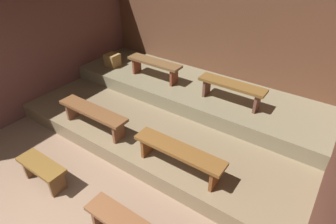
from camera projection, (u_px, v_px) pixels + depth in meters
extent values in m
cube|color=#7E634D|center=(147.00, 150.00, 5.01)|extent=(6.18, 5.59, 0.08)
cube|color=brown|center=(216.00, 38.00, 5.90)|extent=(6.18, 0.06, 2.68)
cube|color=brown|center=(37.00, 45.00, 5.55)|extent=(0.06, 5.59, 2.68)
cube|color=#776549|center=(174.00, 119.00, 5.50)|extent=(5.38, 3.05, 0.28)
cube|color=#746B50|center=(194.00, 91.00, 5.86)|extent=(5.38, 1.55, 0.28)
cube|color=brown|center=(41.00, 165.00, 4.11)|extent=(0.83, 0.30, 0.05)
cube|color=brown|center=(32.00, 166.00, 4.37)|extent=(0.05, 0.24, 0.34)
cube|color=brown|center=(57.00, 184.00, 4.06)|extent=(0.05, 0.24, 0.34)
cube|color=brown|center=(117.00, 216.00, 3.38)|extent=(0.83, 0.30, 0.05)
cube|color=brown|center=(100.00, 214.00, 3.64)|extent=(0.05, 0.24, 0.34)
cube|color=brown|center=(92.00, 111.00, 4.81)|extent=(1.41, 0.30, 0.05)
cube|color=brown|center=(72.00, 110.00, 5.20)|extent=(0.05, 0.24, 0.34)
cube|color=brown|center=(118.00, 132.00, 4.64)|extent=(0.05, 0.24, 0.34)
cube|color=brown|center=(179.00, 150.00, 3.96)|extent=(1.41, 0.30, 0.05)
cube|color=brown|center=(147.00, 145.00, 4.35)|extent=(0.05, 0.24, 0.34)
cube|color=brown|center=(215.00, 178.00, 3.79)|extent=(0.05, 0.24, 0.34)
cube|color=brown|center=(154.00, 62.00, 5.86)|extent=(1.24, 0.30, 0.05)
cube|color=brown|center=(137.00, 65.00, 6.20)|extent=(0.05, 0.24, 0.34)
cube|color=brown|center=(174.00, 77.00, 5.73)|extent=(0.05, 0.24, 0.34)
cube|color=brown|center=(232.00, 85.00, 5.01)|extent=(1.24, 0.30, 0.05)
cube|color=brown|center=(207.00, 87.00, 5.36)|extent=(0.05, 0.24, 0.34)
cube|color=brown|center=(257.00, 102.00, 4.88)|extent=(0.05, 0.24, 0.34)
cube|color=olive|center=(112.00, 60.00, 6.51)|extent=(0.29, 0.29, 0.29)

